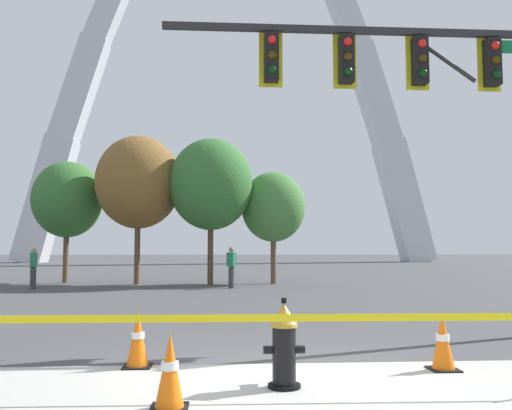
{
  "coord_description": "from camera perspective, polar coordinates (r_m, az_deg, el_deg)",
  "views": [
    {
      "loc": [
        -0.81,
        -6.99,
        1.55
      ],
      "look_at": [
        -0.03,
        5.0,
        2.5
      ],
      "focal_mm": 38.01,
      "sensor_mm": 36.0,
      "label": 1
    }
  ],
  "objects": [
    {
      "name": "fire_hydrant",
      "position": [
        6.21,
        2.96,
        -14.54
      ],
      "size": [
        0.46,
        0.48,
        0.99
      ],
      "color": "black",
      "rests_on": "ground"
    },
    {
      "name": "tree_center_right",
      "position": [
        23.66,
        1.83,
        -0.22
      ],
      "size": [
        2.78,
        2.78,
        4.87
      ],
      "color": "brown",
      "rests_on": "ground"
    },
    {
      "name": "tree_far_left",
      "position": [
        25.69,
        -19.24,
        0.53
      ],
      "size": [
        3.1,
        3.1,
        5.42
      ],
      "color": "brown",
      "rests_on": "ground"
    },
    {
      "name": "tree_center_left",
      "position": [
        23.04,
        -4.77,
        2.17
      ],
      "size": [
        3.54,
        3.54,
        6.19
      ],
      "color": "brown",
      "rests_on": "ground"
    },
    {
      "name": "pedestrian_walking_left",
      "position": [
        22.3,
        -22.38,
        -6.08
      ],
      "size": [
        0.24,
        0.36,
        1.59
      ],
      "color": "#38383D",
      "rests_on": "ground"
    },
    {
      "name": "tree_left_mid",
      "position": [
        23.87,
        -12.27,
        2.35
      ],
      "size": [
        3.65,
        3.65,
        6.38
      ],
      "color": "brown",
      "rests_on": "ground"
    },
    {
      "name": "traffic_signal_gantry",
      "position": [
        10.91,
        19.05,
        10.9
      ],
      "size": [
        7.82,
        0.44,
        6.0
      ],
      "color": "#232326",
      "rests_on": "ground"
    },
    {
      "name": "caution_tape_barrier",
      "position": [
        5.93,
        3.24,
        -13.47
      ],
      "size": [
        6.19,
        0.18,
        0.88
      ],
      "color": "#232326",
      "rests_on": "ground"
    },
    {
      "name": "ground_plane",
      "position": [
        7.2,
        2.94,
        -16.93
      ],
      "size": [
        240.0,
        240.0,
        0.0
      ],
      "primitive_type": "plane",
      "color": "#474749"
    },
    {
      "name": "traffic_cone_curb_edge",
      "position": [
        7.39,
        -12.33,
        -13.68
      ],
      "size": [
        0.36,
        0.36,
        0.73
      ],
      "color": "black",
      "rests_on": "ground"
    },
    {
      "name": "pedestrian_standing_center",
      "position": [
        20.98,
        -2.61,
        -6.53
      ],
      "size": [
        0.39,
        0.38,
        1.59
      ],
      "color": "#38383D",
      "rests_on": "ground"
    },
    {
      "name": "monument_arch",
      "position": [
        62.57,
        -2.86,
        13.33
      ],
      "size": [
        45.74,
        3.12,
        48.05
      ],
      "color": "silver",
      "rests_on": "ground"
    },
    {
      "name": "traffic_cone_mid_sidewalk",
      "position": [
        5.51,
        -9.06,
        -16.93
      ],
      "size": [
        0.36,
        0.36,
        0.73
      ],
      "color": "black",
      "rests_on": "ground"
    },
    {
      "name": "traffic_cone_by_hydrant",
      "position": [
        7.46,
        19.05,
        -13.46
      ],
      "size": [
        0.36,
        0.36,
        0.73
      ],
      "color": "black",
      "rests_on": "ground"
    }
  ]
}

